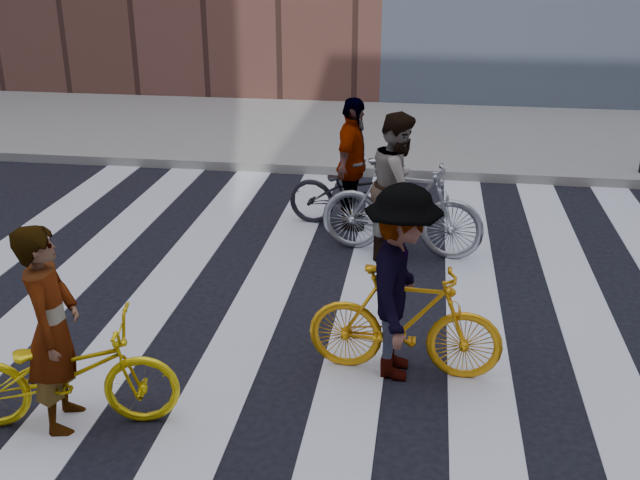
% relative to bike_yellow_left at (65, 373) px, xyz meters
% --- Properties ---
extents(ground, '(100.00, 100.00, 0.00)m').
position_rel_bike_yellow_left_xyz_m(ground, '(1.55, 1.72, -0.45)').
color(ground, black).
rests_on(ground, ground).
extents(sidewalk_far, '(100.00, 5.00, 0.15)m').
position_rel_bike_yellow_left_xyz_m(sidewalk_far, '(1.55, 9.22, -0.38)').
color(sidewalk_far, gray).
rests_on(sidewalk_far, ground).
extents(zebra_crosswalk, '(8.25, 10.00, 0.01)m').
position_rel_bike_yellow_left_xyz_m(zebra_crosswalk, '(1.55, 1.72, -0.45)').
color(zebra_crosswalk, silver).
rests_on(zebra_crosswalk, ground).
extents(bike_yellow_left, '(1.81, 0.94, 0.90)m').
position_rel_bike_yellow_left_xyz_m(bike_yellow_left, '(0.00, 0.00, 0.00)').
color(bike_yellow_left, yellow).
rests_on(bike_yellow_left, ground).
extents(bike_silver_mid, '(1.99, 0.81, 1.16)m').
position_rel_bike_yellow_left_xyz_m(bike_silver_mid, '(2.39, 3.74, 0.13)').
color(bike_silver_mid, '#95989D').
rests_on(bike_silver_mid, ground).
extents(bike_yellow_right, '(1.68, 0.55, 1.00)m').
position_rel_bike_yellow_left_xyz_m(bike_yellow_right, '(2.54, 1.11, 0.05)').
color(bike_yellow_right, orange).
rests_on(bike_yellow_right, ground).
extents(bike_dark_rear, '(1.85, 0.87, 0.93)m').
position_rel_bike_yellow_left_xyz_m(bike_dark_rear, '(1.76, 4.54, 0.02)').
color(bike_dark_rear, black).
rests_on(bike_dark_rear, ground).
extents(rider_left, '(0.52, 0.68, 1.66)m').
position_rel_bike_yellow_left_xyz_m(rider_left, '(-0.05, 0.00, 0.38)').
color(rider_left, slate).
rests_on(rider_left, ground).
extents(rider_mid, '(0.76, 0.92, 1.72)m').
position_rel_bike_yellow_left_xyz_m(rider_mid, '(2.34, 3.74, 0.41)').
color(rider_mid, slate).
rests_on(rider_mid, ground).
extents(rider_right, '(0.69, 1.14, 1.72)m').
position_rel_bike_yellow_left_xyz_m(rider_right, '(2.49, 1.11, 0.41)').
color(rider_right, slate).
rests_on(rider_right, ground).
extents(rider_rear, '(0.55, 1.05, 1.70)m').
position_rel_bike_yellow_left_xyz_m(rider_rear, '(1.71, 4.54, 0.40)').
color(rider_rear, slate).
rests_on(rider_rear, ground).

